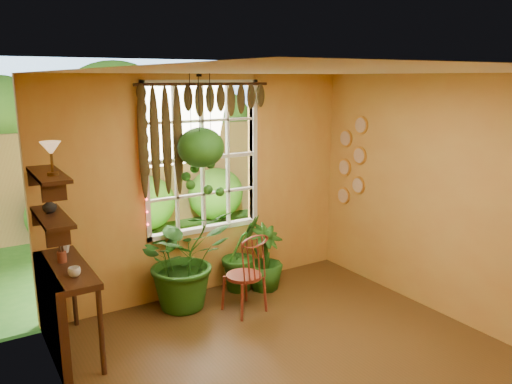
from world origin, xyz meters
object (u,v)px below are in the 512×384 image
hanging_basket (201,151)px  windsor_chair (246,286)px  potted_plant_left (184,258)px  potted_plant_mid (242,253)px  counter_ledge (56,303)px

hanging_basket → windsor_chair: bearing=-63.9°
windsor_chair → hanging_basket: size_ratio=0.77×
windsor_chair → potted_plant_left: potted_plant_left is taller
potted_plant_mid → hanging_basket: size_ratio=0.69×
counter_ledge → hanging_basket: (1.75, 0.38, 1.29)m
windsor_chair → hanging_basket: (-0.27, 0.54, 1.52)m
windsor_chair → potted_plant_left: (-0.53, 0.51, 0.28)m
counter_ledge → potted_plant_mid: (2.30, 0.42, -0.06)m
potted_plant_left → potted_plant_mid: 0.83m
counter_ledge → hanging_basket: bearing=12.4°
counter_ledge → windsor_chair: (2.02, -0.16, -0.23)m
windsor_chair → potted_plant_mid: (0.29, 0.57, 0.17)m
windsor_chair → hanging_basket: hanging_basket is taller
potted_plant_left → hanging_basket: size_ratio=0.84×
windsor_chair → counter_ledge: bearing=166.3°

